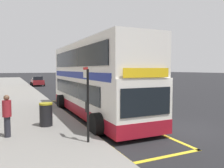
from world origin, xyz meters
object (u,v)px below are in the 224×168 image
at_px(parked_car_maroon_distant, 37,81).
at_px(pedestrian_waiting_near_sign, 7,114).
at_px(double_decker_bus, 94,82).
at_px(bus_stop_sign, 87,98).
at_px(parked_car_teal_across, 63,77).
at_px(litter_bin, 46,114).

relative_size(parked_car_maroon_distant, pedestrian_waiting_near_sign, 2.47).
xyz_separation_m(double_decker_bus, pedestrian_waiting_near_sign, (-4.87, -3.14, -1.00)).
bearing_deg(bus_stop_sign, parked_car_teal_across, 78.69).
relative_size(parked_car_teal_across, litter_bin, 3.79).
xyz_separation_m(parked_car_maroon_distant, pedestrian_waiting_near_sign, (-4.43, -29.60, 0.26)).
height_order(double_decker_bus, parked_car_teal_across, double_decker_bus).
distance_m(bus_stop_sign, pedestrian_waiting_near_sign, 3.39).
height_order(double_decker_bus, parked_car_maroon_distant, double_decker_bus).
bearing_deg(litter_bin, double_decker_bus, 31.88).
bearing_deg(litter_bin, parked_car_maroon_distant, 84.45).
distance_m(pedestrian_waiting_near_sign, litter_bin, 2.06).
relative_size(double_decker_bus, parked_car_teal_across, 2.73).
height_order(bus_stop_sign, pedestrian_waiting_near_sign, bus_stop_sign).
xyz_separation_m(double_decker_bus, bus_stop_sign, (-2.14, -5.02, -0.30)).
bearing_deg(pedestrian_waiting_near_sign, parked_car_teal_across, 74.85).
distance_m(bus_stop_sign, parked_car_teal_across, 46.61).
bearing_deg(litter_bin, bus_stop_sign, -70.65).
xyz_separation_m(double_decker_bus, parked_car_maroon_distant, (-0.44, 26.46, -1.27)).
bearing_deg(pedestrian_waiting_near_sign, litter_bin, 34.55).
xyz_separation_m(bus_stop_sign, pedestrian_waiting_near_sign, (-2.73, 1.88, -0.71)).
bearing_deg(double_decker_bus, parked_car_maroon_distant, 90.96).
bearing_deg(parked_car_teal_across, parked_car_maroon_distant, -115.21).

